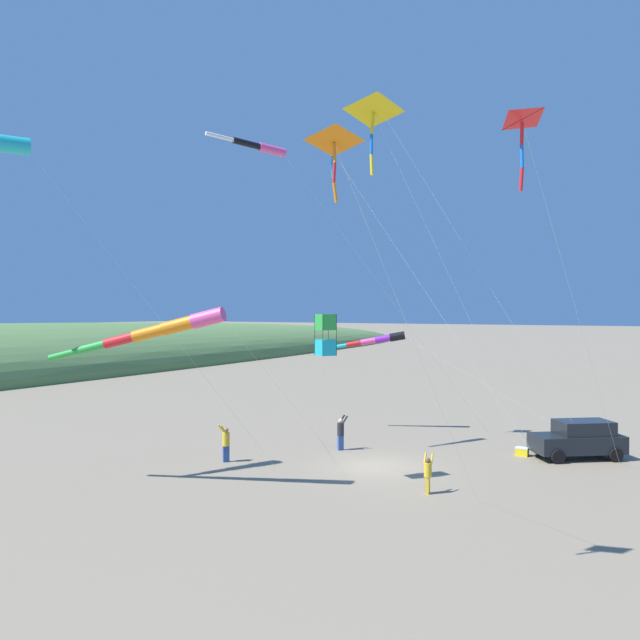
{
  "coord_description": "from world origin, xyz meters",
  "views": [
    {
      "loc": [
        -12.73,
        26.6,
        7.23
      ],
      "look_at": [
        1.64,
        2.36,
        6.81
      ],
      "focal_mm": 35.67,
      "sensor_mm": 36.0,
      "label": 1
    }
  ],
  "objects": [
    {
      "name": "cooler_box",
      "position": [
        -5.32,
        -5.64,
        0.21
      ],
      "size": [
        0.62,
        0.42,
        0.42
      ],
      "color": "yellow",
      "rests_on": "ground_plane"
    },
    {
      "name": "kite_delta_long_streamer_left",
      "position": [
        1.55,
        -3.24,
        17.98
      ],
      "size": [
        10.88,
        3.49,
        18.4
      ],
      "color": "purple",
      "rests_on": "ground_plane"
    },
    {
      "name": "kite_windsock_red_high_left",
      "position": [
        5.88,
        7.99,
        6.43
      ],
      "size": [
        7.51,
        13.15,
        7.39
      ],
      "color": "#EF4C93",
      "rests_on": "ground_plane"
    },
    {
      "name": "kite_delta_small_distant",
      "position": [
        -4.64,
        12.21,
        11.55
      ],
      "size": [
        1.66,
        9.97,
        11.94
      ],
      "color": "orange",
      "rests_on": "ground_plane"
    },
    {
      "name": "kite_delta_black_fish_shape",
      "position": [
        0.51,
        -0.66,
        16.62
      ],
      "size": [
        8.06,
        4.82,
        17.3
      ],
      "color": "yellow",
      "rests_on": "ground_plane"
    },
    {
      "name": "person_child_grey_jacket",
      "position": [
        -3.66,
        2.96,
        0.85
      ],
      "size": [
        0.41,
        0.5,
        1.57
      ],
      "color": "gold",
      "rests_on": "ground_plane"
    },
    {
      "name": "person_adult_flyer",
      "position": [
        3.07,
        -2.15,
        0.98
      ],
      "size": [
        0.6,
        0.65,
        1.8
      ],
      "color": "#335199",
      "rests_on": "ground_plane"
    },
    {
      "name": "person_child_green_jacket",
      "position": [
        6.56,
        2.91,
        0.98
      ],
      "size": [
        0.61,
        0.65,
        1.81
      ],
      "color": "#335199",
      "rests_on": "ground_plane"
    },
    {
      "name": "parked_car",
      "position": [
        -7.84,
        -6.47,
        0.95
      ],
      "size": [
        4.53,
        4.1,
        1.85
      ],
      "color": "black",
      "rests_on": "ground_plane"
    },
    {
      "name": "kite_windsock_blue_topmost",
      "position": [
        5.88,
        1.12,
        15.31
      ],
      "size": [
        10.58,
        11.8,
        15.69
      ],
      "color": "#EF4C93",
      "rests_on": "ground_plane"
    },
    {
      "name": "kite_box_long_streamer_right",
      "position": [
        0.51,
        3.82,
        6.22
      ],
      "size": [
        5.29,
        8.0,
        7.08
      ],
      "color": "green",
      "rests_on": "ground_plane"
    },
    {
      "name": "kite_delta_green_low_center",
      "position": [
        -8.05,
        6.5,
        13.1
      ],
      "size": [
        2.24,
        13.9,
        13.47
      ],
      "color": "red",
      "rests_on": "ground_plane"
    },
    {
      "name": "kite_delta_checkered_midright",
      "position": [
        4.16,
        -3.19,
        15.83
      ],
      "size": [
        11.28,
        1.75,
        16.13
      ],
      "color": "#1EB7C6",
      "rests_on": "ground_plane"
    },
    {
      "name": "ground_plane",
      "position": [
        0.0,
        0.0,
        0.0
      ],
      "size": [
        600.0,
        600.0,
        0.0
      ],
      "primitive_type": "plane",
      "color": "gray"
    },
    {
      "name": "kite_windsock_rainbow_low_near",
      "position": [
        3.74,
        -8.1,
        5.47
      ],
      "size": [
        14.59,
        2.45,
        6.0
      ],
      "color": "black",
      "rests_on": "ground_plane"
    }
  ]
}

